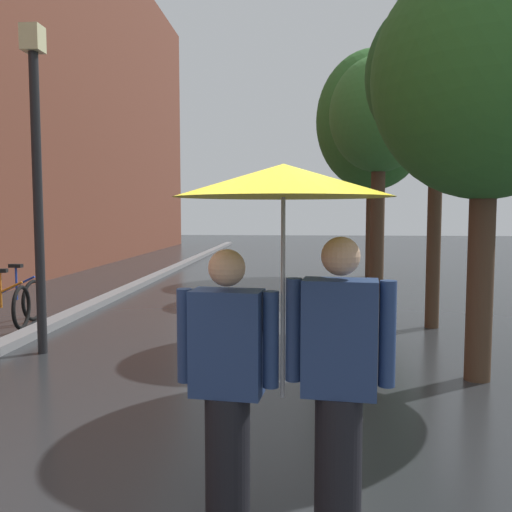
{
  "coord_description": "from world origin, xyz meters",
  "views": [
    {
      "loc": [
        0.7,
        -2.85,
        1.84
      ],
      "look_at": [
        0.25,
        3.09,
        1.35
      ],
      "focal_mm": 37.93,
      "sensor_mm": 36.0,
      "label": 1
    }
  ],
  "objects_px": {
    "street_tree_2": "(379,117)",
    "street_tree_1": "(438,76)",
    "street_tree_0": "(487,79)",
    "parked_bicycle_3": "(6,298)",
    "street_tree_3": "(373,121)",
    "street_lamp_post": "(37,165)",
    "couple_under_umbrella": "(283,285)"
  },
  "relations": [
    {
      "from": "street_tree_2",
      "to": "street_tree_1",
      "type": "bearing_deg",
      "value": -85.57
    },
    {
      "from": "street_tree_0",
      "to": "parked_bicycle_3",
      "type": "bearing_deg",
      "value": 158.05
    },
    {
      "from": "street_tree_3",
      "to": "street_lamp_post",
      "type": "relative_size",
      "value": 1.53
    },
    {
      "from": "street_tree_3",
      "to": "street_tree_2",
      "type": "bearing_deg",
      "value": -94.85
    },
    {
      "from": "street_tree_2",
      "to": "street_tree_3",
      "type": "xyz_separation_m",
      "value": [
        0.25,
        2.92,
        0.39
      ]
    },
    {
      "from": "street_tree_2",
      "to": "street_tree_3",
      "type": "bearing_deg",
      "value": 85.15
    },
    {
      "from": "street_tree_1",
      "to": "street_tree_2",
      "type": "distance_m",
      "value": 3.96
    },
    {
      "from": "street_tree_3",
      "to": "parked_bicycle_3",
      "type": "xyz_separation_m",
      "value": [
        -7.03,
        -6.8,
        -4.0
      ]
    },
    {
      "from": "street_tree_3",
      "to": "street_lamp_post",
      "type": "height_order",
      "value": "street_tree_3"
    },
    {
      "from": "street_tree_0",
      "to": "street_tree_1",
      "type": "relative_size",
      "value": 0.88
    },
    {
      "from": "couple_under_umbrella",
      "to": "street_tree_2",
      "type": "bearing_deg",
      "value": 78.8
    },
    {
      "from": "parked_bicycle_3",
      "to": "couple_under_umbrella",
      "type": "relative_size",
      "value": 0.53
    },
    {
      "from": "couple_under_umbrella",
      "to": "street_tree_1",
      "type": "bearing_deg",
      "value": 68.82
    },
    {
      "from": "street_tree_0",
      "to": "street_tree_2",
      "type": "distance_m",
      "value": 6.71
    },
    {
      "from": "street_tree_2",
      "to": "parked_bicycle_3",
      "type": "height_order",
      "value": "street_tree_2"
    },
    {
      "from": "street_tree_2",
      "to": "street_tree_0",
      "type": "bearing_deg",
      "value": -88.84
    },
    {
      "from": "street_lamp_post",
      "to": "street_tree_1",
      "type": "bearing_deg",
      "value": 20.08
    },
    {
      "from": "parked_bicycle_3",
      "to": "couple_under_umbrella",
      "type": "distance_m",
      "value": 7.65
    },
    {
      "from": "street_tree_0",
      "to": "street_tree_3",
      "type": "relative_size",
      "value": 0.72
    },
    {
      "from": "street_tree_0",
      "to": "street_tree_3",
      "type": "distance_m",
      "value": 9.66
    },
    {
      "from": "street_tree_1",
      "to": "parked_bicycle_3",
      "type": "xyz_separation_m",
      "value": [
        -7.09,
        0.07,
        -3.54
      ]
    },
    {
      "from": "street_tree_3",
      "to": "couple_under_umbrella",
      "type": "bearing_deg",
      "value": -99.74
    },
    {
      "from": "street_tree_1",
      "to": "parked_bicycle_3",
      "type": "distance_m",
      "value": 7.93
    },
    {
      "from": "street_tree_2",
      "to": "street_tree_3",
      "type": "height_order",
      "value": "street_tree_3"
    },
    {
      "from": "street_tree_0",
      "to": "street_lamp_post",
      "type": "bearing_deg",
      "value": 172.17
    },
    {
      "from": "street_tree_2",
      "to": "street_lamp_post",
      "type": "bearing_deg",
      "value": -130.9
    },
    {
      "from": "street_lamp_post",
      "to": "street_tree_2",
      "type": "bearing_deg",
      "value": 49.1
    },
    {
      "from": "street_tree_3",
      "to": "street_tree_1",
      "type": "bearing_deg",
      "value": -89.52
    },
    {
      "from": "street_tree_1",
      "to": "street_tree_0",
      "type": "bearing_deg",
      "value": -93.59
    },
    {
      "from": "parked_bicycle_3",
      "to": "street_tree_0",
      "type": "bearing_deg",
      "value": -21.95
    },
    {
      "from": "street_tree_0",
      "to": "street_lamp_post",
      "type": "relative_size",
      "value": 1.09
    },
    {
      "from": "street_tree_0",
      "to": "street_tree_3",
      "type": "bearing_deg",
      "value": 89.32
    }
  ]
}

